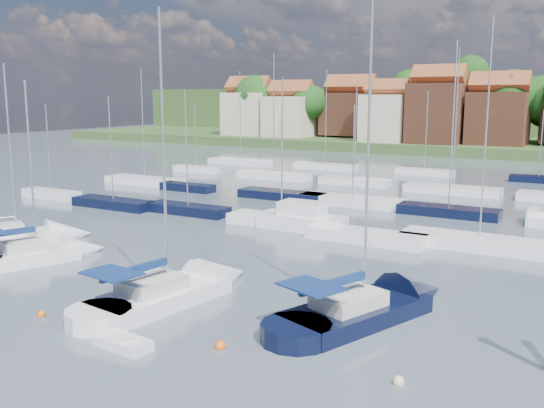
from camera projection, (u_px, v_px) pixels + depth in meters
The scene contains 12 objects.
ground at pixel (435, 198), 62.76m from camera, with size 260.00×260.00×0.00m, color #404C57.
sailboat_left at pixel (44, 256), 39.09m from camera, with size 5.43×9.33×12.45m.
sailboat_centre at pixel (181, 291), 32.17m from camera, with size 4.78×12.17×16.08m.
sailboat_navy at pixel (377, 307), 29.68m from camera, with size 7.18×12.43×16.70m.
sailboat_far at pixel (27, 239), 43.78m from camera, with size 7.61×10.39×13.85m.
tender at pixel (123, 343), 25.72m from camera, with size 2.64×1.38×0.55m.
buoy_b at pixel (42, 316), 29.41m from camera, with size 0.43×0.43×0.43m, color #D85914.
buoy_c at pixel (152, 312), 29.94m from camera, with size 0.47×0.47×0.47m, color beige.
buoy_d at pixel (220, 348), 25.72m from camera, with size 0.50×0.50×0.50m, color #D85914.
buoy_e at pixel (323, 292), 33.09m from camera, with size 0.42×0.42×0.42m, color #D85914.
buoy_f at pixel (399, 384), 22.54m from camera, with size 0.45×0.45×0.45m, color beige.
marina_field at pixel (442, 203), 57.61m from camera, with size 79.62×41.41×15.93m.
Camera 1 is at (16.13, -22.08, 10.64)m, focal length 40.00 mm.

